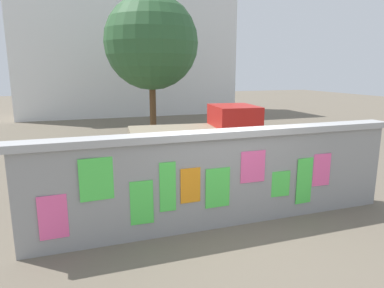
{
  "coord_description": "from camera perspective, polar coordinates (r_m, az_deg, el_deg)",
  "views": [
    {
      "loc": [
        -2.55,
        -5.57,
        2.85
      ],
      "look_at": [
        0.3,
        2.65,
        0.99
      ],
      "focal_mm": 32.47,
      "sensor_mm": 36.0,
      "label": 1
    }
  ],
  "objects": [
    {
      "name": "ground",
      "position": [
        14.1,
        -8.32,
        0.27
      ],
      "size": [
        60.0,
        60.0,
        0.0
      ],
      "primitive_type": "plane",
      "color": "#6B6051"
    },
    {
      "name": "poster_wall",
      "position": [
        6.42,
        5.22,
        -5.45
      ],
      "size": [
        7.22,
        0.42,
        1.8
      ],
      "color": "gray",
      "rests_on": "ground"
    },
    {
      "name": "auto_rickshaw_truck",
      "position": [
        9.94,
        1.43,
        0.75
      ],
      "size": [
        3.74,
        1.87,
        1.85
      ],
      "color": "black",
      "rests_on": "ground"
    },
    {
      "name": "motorcycle",
      "position": [
        8.16,
        -19.08,
        -5.62
      ],
      "size": [
        1.9,
        0.56,
        0.87
      ],
      "color": "black",
      "rests_on": "ground"
    },
    {
      "name": "bicycle_near",
      "position": [
        10.0,
        -21.02,
        -3.14
      ],
      "size": [
        1.69,
        0.45,
        0.95
      ],
      "color": "black",
      "rests_on": "ground"
    },
    {
      "name": "person_walking",
      "position": [
        8.28,
        17.57,
        -1.51
      ],
      "size": [
        0.47,
        0.47,
        1.62
      ],
      "color": "#D83F72",
      "rests_on": "ground"
    },
    {
      "name": "tree_roadside",
      "position": [
        16.19,
        -6.69,
        16.19
      ],
      "size": [
        4.19,
        4.19,
        6.14
      ],
      "color": "brown",
      "rests_on": "ground"
    },
    {
      "name": "building_background",
      "position": [
        23.62,
        -10.5,
        15.49
      ],
      "size": [
        13.82,
        4.31,
        8.63
      ],
      "color": "silver",
      "rests_on": "ground"
    }
  ]
}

